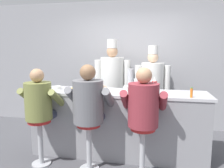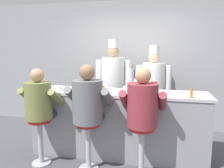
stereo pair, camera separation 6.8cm
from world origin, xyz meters
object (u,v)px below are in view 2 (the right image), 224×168
(hot_sauce_bottle_orange, at_px, (191,93))
(diner_seated_maroon, at_px, (143,108))
(breakfast_plate, at_px, (74,89))
(cereal_bowl, at_px, (58,87))
(coffee_mug_tan, at_px, (101,88))
(cook_in_whites_near, at_px, (113,81))
(water_pitcher_clear, at_px, (138,86))
(ketchup_bottle_red, at_px, (154,87))
(coffee_mug_white, at_px, (127,89))
(cook_in_whites_far, at_px, (153,86))
(diner_seated_grey, at_px, (88,104))
(diner_seated_olive, at_px, (40,104))
(cup_stack_steel, at_px, (131,79))
(mustard_bottle_yellow, at_px, (148,87))

(hot_sauce_bottle_orange, relative_size, diner_seated_maroon, 0.09)
(breakfast_plate, height_order, cereal_bowl, cereal_bowl)
(coffee_mug_tan, distance_m, cook_in_whites_near, 1.04)
(breakfast_plate, bearing_deg, coffee_mug_tan, 1.22)
(water_pitcher_clear, xyz_separation_m, cereal_bowl, (-1.33, 0.03, -0.08))
(ketchup_bottle_red, distance_m, coffee_mug_tan, 0.84)
(hot_sauce_bottle_orange, relative_size, coffee_mug_white, 0.94)
(coffee_mug_white, xyz_separation_m, cook_in_whites_far, (0.36, 1.08, -0.11))
(water_pitcher_clear, height_order, diner_seated_grey, diner_seated_grey)
(diner_seated_grey, bearing_deg, diner_seated_olive, -179.71)
(water_pitcher_clear, bearing_deg, breakfast_plate, 178.91)
(coffee_mug_tan, bearing_deg, breakfast_plate, -178.78)
(coffee_mug_tan, height_order, cook_in_whites_near, cook_in_whites_near)
(breakfast_plate, xyz_separation_m, coffee_mug_white, (0.88, -0.03, 0.04))
(cup_stack_steel, bearing_deg, cereal_bowl, -171.51)
(coffee_mug_tan, bearing_deg, diner_seated_maroon, -37.05)
(diner_seated_grey, xyz_separation_m, cook_in_whites_near, (0.01, 1.56, 0.10))
(diner_seated_olive, bearing_deg, cereal_bowl, 86.63)
(cook_in_whites_near, bearing_deg, coffee_mug_tan, -88.16)
(cereal_bowl, xyz_separation_m, cook_in_whites_far, (1.52, 1.04, -0.09))
(coffee_mug_tan, distance_m, diner_seated_olive, 0.95)
(hot_sauce_bottle_orange, height_order, cook_in_whites_near, cook_in_whites_near)
(ketchup_bottle_red, distance_m, diner_seated_maroon, 0.44)
(diner_seated_grey, distance_m, cook_in_whites_far, 1.76)
(coffee_mug_tan, bearing_deg, cup_stack_steel, 21.46)
(coffee_mug_white, relative_size, cup_stack_steel, 0.43)
(coffee_mug_white, height_order, diner_seated_olive, diner_seated_olive)
(water_pitcher_clear, bearing_deg, cook_in_whites_near, 119.86)
(cup_stack_steel, relative_size, diner_seated_olive, 0.24)
(ketchup_bottle_red, distance_m, cup_stack_steel, 0.51)
(ketchup_bottle_red, height_order, breakfast_plate, ketchup_bottle_red)
(mustard_bottle_yellow, relative_size, breakfast_plate, 0.92)
(diner_seated_olive, bearing_deg, cook_in_whites_far, 45.10)
(cereal_bowl, bearing_deg, coffee_mug_tan, 0.31)
(mustard_bottle_yellow, height_order, breakfast_plate, mustard_bottle_yellow)
(ketchup_bottle_red, xyz_separation_m, coffee_mug_white, (-0.41, 0.12, -0.07))
(hot_sauce_bottle_orange, bearing_deg, diner_seated_grey, -168.35)
(breakfast_plate, distance_m, diner_seated_maroon, 1.27)
(mustard_bottle_yellow, bearing_deg, cup_stack_steel, 136.18)
(water_pitcher_clear, relative_size, coffee_mug_white, 1.44)
(water_pitcher_clear, xyz_separation_m, cook_in_whites_near, (-0.62, 1.07, -0.10))
(mustard_bottle_yellow, relative_size, diner_seated_grey, 0.15)
(water_pitcher_clear, distance_m, cook_in_whites_far, 1.09)
(coffee_mug_tan, height_order, diner_seated_maroon, diner_seated_maroon)
(cereal_bowl, relative_size, coffee_mug_white, 0.91)
(cereal_bowl, bearing_deg, mustard_bottle_yellow, -4.10)
(cook_in_whites_far, bearing_deg, diner_seated_olive, -134.90)
(water_pitcher_clear, height_order, diner_seated_olive, diner_seated_olive)
(diner_seated_grey, xyz_separation_m, cook_in_whites_far, (0.82, 1.55, 0.03))
(ketchup_bottle_red, height_order, hot_sauce_bottle_orange, ketchup_bottle_red)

